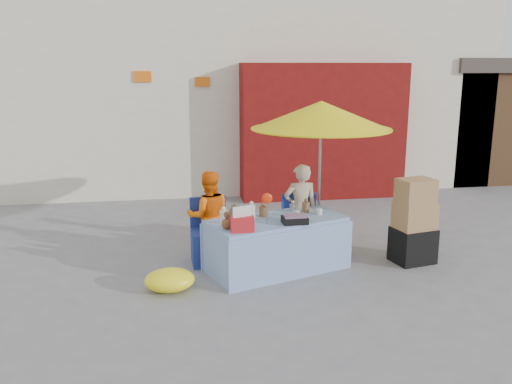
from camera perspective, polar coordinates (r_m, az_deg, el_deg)
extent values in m
plane|color=slate|center=(6.51, -1.68, -9.90)|extent=(80.00, 80.00, 0.00)
cube|color=silver|center=(12.97, -5.96, 11.79)|extent=(12.00, 5.00, 4.50)
cube|color=maroon|center=(10.64, 7.09, 6.34)|extent=(3.20, 0.60, 2.60)
cube|color=#4C331E|center=(14.05, 22.14, 6.71)|extent=(2.60, 3.00, 2.40)
cube|color=#3F3833|center=(13.99, 22.62, 12.20)|extent=(2.80, 3.20, 0.30)
cube|color=orange|center=(10.43, -11.84, 11.81)|extent=(0.32, 0.04, 0.20)
cube|color=orange|center=(10.45, -5.66, 11.47)|extent=(0.28, 0.04, 0.18)
cube|color=#7DA1C9|center=(6.91, 2.20, -5.53)|extent=(1.87, 1.29, 0.67)
cube|color=#7DA1C9|center=(6.60, 3.97, -6.67)|extent=(1.66, 0.61, 0.63)
cube|color=#7DA1C9|center=(7.24, 0.58, -4.82)|extent=(1.66, 0.61, 0.63)
cylinder|color=silver|center=(6.59, -3.42, -2.66)|extent=(0.13, 0.13, 0.16)
cylinder|color=brown|center=(6.75, -2.37, -2.35)|extent=(0.14, 0.14, 0.14)
cylinder|color=silver|center=(6.71, -0.48, -2.20)|extent=(0.11, 0.11, 0.20)
cylinder|color=brown|center=(6.90, 0.81, -2.08)|extent=(0.15, 0.15, 0.13)
cylinder|color=#B2B2B7|center=(7.14, 3.88, -1.65)|extent=(0.10, 0.10, 0.11)
cylinder|color=brown|center=(7.12, 5.27, -1.60)|extent=(0.13, 0.13, 0.13)
cylinder|color=silver|center=(6.90, 4.34, -2.30)|extent=(0.09, 0.09, 0.08)
cylinder|color=silver|center=(7.04, 6.69, -2.05)|extent=(0.09, 0.09, 0.08)
sphere|color=brown|center=(6.38, -3.06, -3.33)|extent=(0.13, 0.13, 0.13)
ellipsoid|color=red|center=(6.50, 1.16, -0.69)|extent=(0.14, 0.09, 0.13)
cube|color=red|center=(6.26, -1.45, -3.41)|extent=(0.30, 0.21, 0.18)
cube|color=black|center=(6.62, 4.09, -2.96)|extent=(0.36, 0.31, 0.08)
cube|color=navy|center=(7.19, -4.85, -5.76)|extent=(0.49, 0.47, 0.45)
cube|color=navy|center=(7.27, -5.10, -2.04)|extent=(0.48, 0.05, 0.40)
cube|color=navy|center=(7.38, 4.91, -5.25)|extent=(0.49, 0.47, 0.45)
cube|color=navy|center=(7.46, 4.52, -1.63)|extent=(0.48, 0.05, 0.40)
imported|color=orange|center=(7.22, -5.00, -2.52)|extent=(0.60, 0.47, 1.21)
imported|color=tan|center=(7.40, 4.69, -1.88)|extent=(0.47, 0.32, 1.27)
cylinder|color=gray|center=(7.53, 6.68, 1.20)|extent=(0.04, 0.04, 2.00)
cone|color=yellow|center=(7.40, 6.87, 8.03)|extent=(1.90, 1.90, 0.38)
cylinder|color=yellow|center=(7.42, 6.83, 6.65)|extent=(1.90, 1.90, 0.02)
cube|color=black|center=(7.50, 16.17, -5.39)|extent=(0.58, 0.51, 0.46)
cube|color=#A47A4A|center=(7.38, 16.37, -2.38)|extent=(0.55, 0.46, 0.35)
cube|color=#A47A4A|center=(7.28, 16.47, 0.10)|extent=(0.50, 0.42, 0.32)
ellipsoid|color=#FFF11A|center=(6.43, -9.08, -9.14)|extent=(0.63, 0.52, 0.26)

